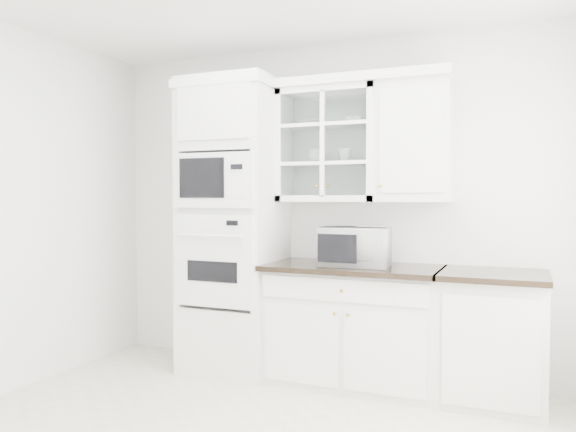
% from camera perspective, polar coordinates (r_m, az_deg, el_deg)
% --- Properties ---
extents(room_shell, '(4.00, 3.50, 2.70)m').
position_cam_1_polar(room_shell, '(3.45, -2.53, 7.62)').
color(room_shell, white).
rests_on(room_shell, ground).
extents(oven_column, '(0.76, 0.68, 2.40)m').
position_cam_1_polar(oven_column, '(4.67, -5.58, -0.98)').
color(oven_column, white).
rests_on(oven_column, ground).
extents(base_cabinet_run, '(1.32, 0.67, 0.92)m').
position_cam_1_polar(base_cabinet_run, '(4.40, 6.72, -10.86)').
color(base_cabinet_run, white).
rests_on(base_cabinet_run, ground).
extents(extra_base_cabinet, '(0.72, 0.67, 0.92)m').
position_cam_1_polar(extra_base_cabinet, '(4.24, 20.08, -11.47)').
color(extra_base_cabinet, white).
rests_on(extra_base_cabinet, ground).
extents(upper_cabinet_glass, '(0.80, 0.33, 0.90)m').
position_cam_1_polar(upper_cabinet_glass, '(4.52, 4.22, 7.19)').
color(upper_cabinet_glass, white).
rests_on(upper_cabinet_glass, room_shell).
extents(upper_cabinet_solid, '(0.55, 0.33, 0.90)m').
position_cam_1_polar(upper_cabinet_solid, '(4.34, 12.74, 7.35)').
color(upper_cabinet_solid, white).
rests_on(upper_cabinet_solid, room_shell).
extents(crown_molding, '(2.14, 0.38, 0.07)m').
position_cam_1_polar(crown_molding, '(4.60, 2.86, 13.21)').
color(crown_molding, white).
rests_on(crown_molding, room_shell).
extents(countertop_microwave, '(0.55, 0.47, 0.29)m').
position_cam_1_polar(countertop_microwave, '(4.25, 6.84, -3.06)').
color(countertop_microwave, white).
rests_on(countertop_microwave, base_cabinet_run).
extents(bowl_a, '(0.24, 0.24, 0.05)m').
position_cam_1_polar(bowl_a, '(4.62, 1.89, 9.36)').
color(bowl_a, white).
rests_on(bowl_a, upper_cabinet_glass).
extents(bowl_b, '(0.21, 0.21, 0.05)m').
position_cam_1_polar(bowl_b, '(4.49, 6.84, 9.61)').
color(bowl_b, white).
rests_on(bowl_b, upper_cabinet_glass).
extents(cup_a, '(0.15, 0.15, 0.11)m').
position_cam_1_polar(cup_a, '(4.54, 2.98, 6.08)').
color(cup_a, white).
rests_on(cup_a, upper_cabinet_glass).
extents(cup_b, '(0.13, 0.13, 0.11)m').
position_cam_1_polar(cup_b, '(4.46, 5.78, 6.13)').
color(cup_b, white).
rests_on(cup_b, upper_cabinet_glass).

